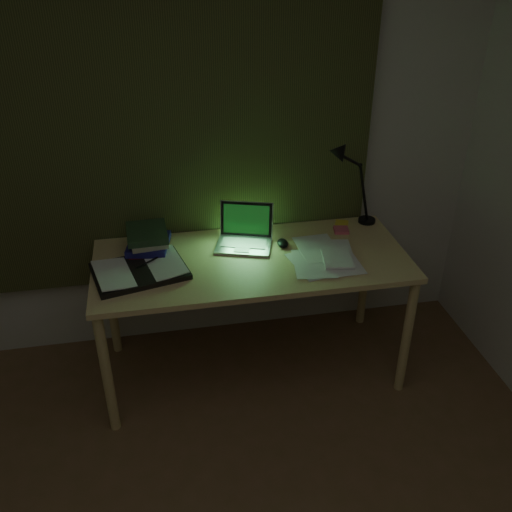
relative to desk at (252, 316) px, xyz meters
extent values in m
cube|color=beige|center=(-0.38, 0.43, 0.88)|extent=(3.50, 0.00, 2.50)
cube|color=#34371B|center=(-0.38, 0.39, 1.08)|extent=(2.20, 0.06, 2.00)
ellipsoid|color=black|center=(0.19, 0.10, 0.39)|extent=(0.06, 0.09, 0.03)
cube|color=yellow|center=(0.57, 0.27, 0.38)|extent=(0.10, 0.10, 0.02)
cube|color=#EE5C74|center=(0.55, 0.20, 0.38)|extent=(0.09, 0.09, 0.02)
camera|label=1|loc=(-0.45, -2.49, 1.86)|focal=40.00mm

